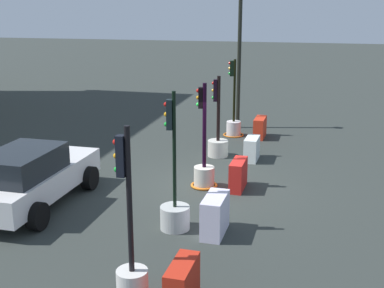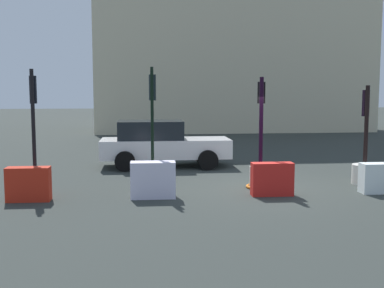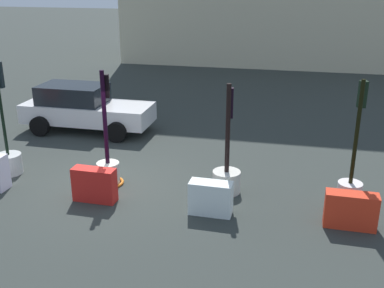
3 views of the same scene
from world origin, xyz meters
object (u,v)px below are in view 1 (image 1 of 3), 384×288
traffic_light_0 (131,267)px  traffic_light_1 (175,208)px  traffic_light_2 (204,169)px  traffic_light_3 (218,141)px  construction_barrier_3 (252,149)px  construction_barrier_1 (215,215)px  construction_barrier_2 (238,175)px  traffic_light_4 (233,122)px  construction_barrier_4 (260,128)px  construction_barrier_0 (182,285)px  street_lamp_post (239,47)px  car_white_van (32,177)px

traffic_light_0 → traffic_light_1: 3.06m
traffic_light_1 → traffic_light_2: (2.95, -0.04, 0.01)m
traffic_light_3 → construction_barrier_3: (-0.18, -1.21, -0.13)m
construction_barrier_1 → construction_barrier_2: 3.03m
traffic_light_4 → construction_barrier_2: bearing=-169.3°
traffic_light_4 → construction_barrier_2: traffic_light_4 is taller
construction_barrier_3 → construction_barrier_4: (3.08, 0.08, 0.01)m
construction_barrier_0 → construction_barrier_2: (6.03, -0.04, 0.01)m
construction_barrier_2 → traffic_light_2: bearing=93.0°
traffic_light_0 → traffic_light_3: size_ratio=1.14×
traffic_light_3 → construction_barrier_0: size_ratio=2.70×
construction_barrier_4 → traffic_light_0: bearing=175.7°
traffic_light_2 → construction_barrier_0: bearing=-170.9°
construction_barrier_1 → construction_barrier_3: size_ratio=1.12×
traffic_light_4 → street_lamp_post: 3.21m
traffic_light_0 → traffic_light_2: bearing=0.4°
traffic_light_4 → construction_barrier_4: (-0.07, -1.08, -0.16)m
traffic_light_1 → construction_barrier_3: size_ratio=3.30×
traffic_light_1 → street_lamp_post: (10.43, 0.15, 2.91)m
traffic_light_2 → construction_barrier_1: (-2.97, -0.93, -0.09)m
traffic_light_0 → construction_barrier_4: size_ratio=2.86×
traffic_light_1 → traffic_light_4: 9.03m
traffic_light_4 → traffic_light_1: bearing=-179.3°
traffic_light_4 → construction_barrier_1: 9.11m
construction_barrier_1 → construction_barrier_3: bearing=-0.8°
construction_barrier_3 → traffic_light_4: bearing=20.2°
traffic_light_0 → construction_barrier_2: size_ratio=3.02×
construction_barrier_3 → street_lamp_post: size_ratio=0.17×
construction_barrier_0 → construction_barrier_4: size_ratio=0.92×
construction_barrier_0 → construction_barrier_4: 11.98m
traffic_light_1 → street_lamp_post: street_lamp_post is taller
traffic_light_2 → street_lamp_post: street_lamp_post is taller
traffic_light_0 → street_lamp_post: street_lamp_post is taller
traffic_light_4 → traffic_light_2: bearing=-178.6°
traffic_light_2 → construction_barrier_1: bearing=-162.6°
street_lamp_post → construction_barrier_4: bearing=-142.6°
traffic_light_4 → construction_barrier_2: size_ratio=2.89×
traffic_light_4 → construction_barrier_2: (-6.02, -1.14, -0.14)m
traffic_light_4 → construction_barrier_3: size_ratio=3.08×
construction_barrier_0 → construction_barrier_3: 8.90m
traffic_light_2 → construction_barrier_2: traffic_light_2 is taller
traffic_light_1 → construction_barrier_4: size_ratio=2.92×
traffic_light_4 → construction_barrier_4: traffic_light_4 is taller
construction_barrier_3 → street_lamp_post: bearing=14.8°
traffic_light_1 → traffic_light_3: 6.06m
traffic_light_3 → street_lamp_post: 5.26m
traffic_light_0 → street_lamp_post: bearing=1.0°
construction_barrier_1 → car_white_van: size_ratio=0.25×
traffic_light_0 → construction_barrier_0: size_ratio=3.09×
traffic_light_0 → traffic_light_1: traffic_light_1 is taller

